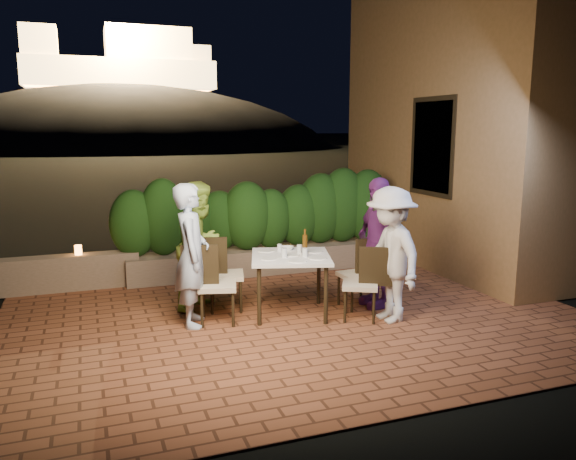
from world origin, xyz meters
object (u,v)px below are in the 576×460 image
bowl (287,248)px  chair_right_back (357,273)px  dining_table (291,285)px  parapet_lamp (78,250)px  chair_right_front (360,283)px  chair_left_front (217,284)px  diner_purple (378,242)px  chair_left_back (226,274)px  diner_blue (192,255)px  diner_green (201,246)px  beer_bottle (305,242)px  diner_white (390,255)px

bowl → chair_right_back: size_ratio=0.20×
dining_table → parapet_lamp: 3.25m
chair_right_front → dining_table: bearing=-4.3°
chair_left_front → diner_purple: (2.10, -0.07, 0.37)m
chair_left_back → chair_right_front: bearing=-18.5°
diner_purple → chair_right_back: bearing=-94.3°
chair_right_back → diner_blue: diner_blue is taller
dining_table → diner_green: size_ratio=0.58×
chair_left_back → diner_green: (-0.28, 0.18, 0.35)m
chair_right_back → diner_blue: 2.15m
diner_green → chair_left_front: bearing=-132.6°
beer_bottle → diner_white: 1.06m
beer_bottle → chair_right_back: beer_bottle is taller
chair_left_back → diner_green: bearing=160.1°
chair_right_front → diner_white: diner_white is taller
diner_green → diner_white: bearing=-80.3°
diner_blue → diner_white: 2.34m
chair_left_back → parapet_lamp: chair_left_back is taller
dining_table → bowl: (0.06, 0.31, 0.40)m
chair_left_front → diner_blue: (-0.29, 0.03, 0.37)m
chair_right_back → dining_table: bearing=-6.4°
chair_right_front → diner_blue: size_ratio=0.53×
diner_purple → parapet_lamp: bearing=-119.2°
diner_purple → parapet_lamp: (-3.65, 2.15, -0.27)m
chair_right_front → diner_green: (-1.71, 1.09, 0.37)m
diner_white → parapet_lamp: bearing=-130.6°
chair_left_back → parapet_lamp: size_ratio=6.74×
chair_left_front → parapet_lamp: size_ratio=6.77×
beer_bottle → chair_left_back: beer_bottle is taller
chair_right_back → chair_left_front: bearing=-5.5°
beer_bottle → dining_table: bearing=-175.8°
chair_left_front → chair_left_back: 0.49m
diner_white → diner_purple: bearing=162.9°
bowl → beer_bottle: bearing=-66.6°
bowl → chair_left_back: (-0.77, 0.14, -0.30)m
dining_table → chair_left_back: (-0.71, 0.45, 0.10)m
bowl → diner_green: size_ratio=0.11×
bowl → chair_left_back: bearing=170.1°
bowl → diner_white: (0.97, -0.93, 0.04)m
beer_bottle → diner_purple: diner_purple is taller
chair_right_front → diner_green: diner_green is taller
chair_left_front → diner_white: (1.95, -0.63, 0.34)m
dining_table → chair_right_back: (0.90, -0.03, 0.07)m
chair_right_front → parapet_lamp: 4.09m
chair_left_front → bowl: bearing=31.6°
beer_bottle → parapet_lamp: 3.40m
beer_bottle → diner_green: 1.33m
beer_bottle → chair_right_front: size_ratio=0.35×
diner_blue → parapet_lamp: diner_blue is taller
chair_left_front → parapet_lamp: bearing=141.1°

